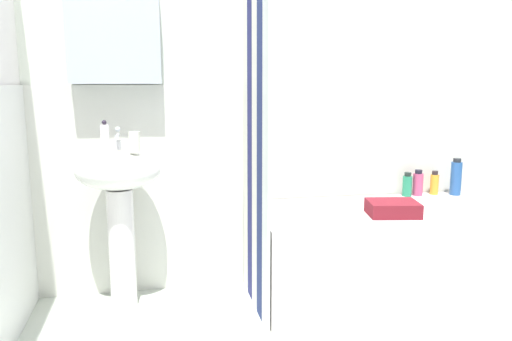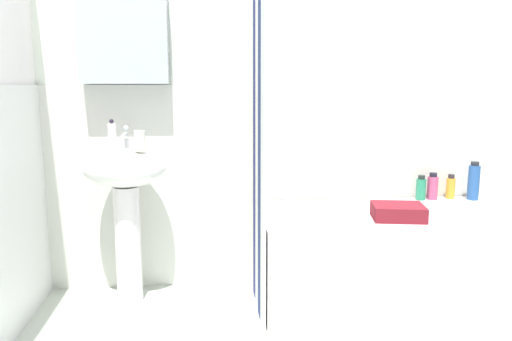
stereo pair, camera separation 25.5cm
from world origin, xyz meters
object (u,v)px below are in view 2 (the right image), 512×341
body_wash_bottle (433,187)px  towel_folded (398,212)px  sink (126,192)px  bathtub (387,257)px  soap_dispenser (112,136)px  toothbrush_cup (140,141)px  lotion_bottle (451,187)px  conditioner_bottle (474,182)px  shampoo_bottle (421,188)px

body_wash_bottle → towel_folded: size_ratio=0.62×
sink → bathtub: size_ratio=0.61×
sink → soap_dispenser: soap_dispenser is taller
toothbrush_cup → lotion_bottle: toothbrush_cup is taller
sink → lotion_bottle: bearing=4.1°
sink → bathtub: bearing=-5.5°
toothbrush_cup → conditioner_bottle: (1.94, 0.14, -0.28)m
sink → towel_folded: size_ratio=3.29×
conditioner_bottle → shampoo_bottle: (-0.31, 0.03, -0.04)m
toothbrush_cup → lotion_bottle: (1.82, 0.18, -0.33)m
sink → soap_dispenser: size_ratio=5.14×
toothbrush_cup → shampoo_bottle: bearing=5.7°
soap_dispenser → shampoo_bottle: 1.82m
sink → toothbrush_cup: bearing=-23.3°
sink → conditioner_bottle: size_ratio=3.70×
conditioner_bottle → bathtub: bearing=-158.8°
sink → towel_folded: 1.45m
soap_dispenser → towel_folded: size_ratio=0.64×
sink → soap_dispenser: 0.31m
toothbrush_cup → shampoo_bottle: toothbrush_cup is taller
soap_dispenser → towel_folded: soap_dispenser is taller
soap_dispenser → bathtub: bearing=-5.9°
sink → towel_folded: (1.42, -0.29, -0.07)m
conditioner_bottle → toothbrush_cup: bearing=-176.0°
lotion_bottle → towel_folded: lotion_bottle is taller
toothbrush_cup → towel_folded: (1.33, -0.25, -0.36)m
soap_dispenser → toothbrush_cup: bearing=-20.0°
bathtub → shampoo_bottle: shampoo_bottle is taller
toothbrush_cup → conditioner_bottle: size_ratio=0.47×
bathtub → towel_folded: 0.33m
bathtub → conditioner_bottle: bearing=21.2°
sink → shampoo_bottle: sink is taller
lotion_bottle → soap_dispenser: bearing=-176.5°
lotion_bottle → shampoo_bottle: (-0.19, -0.01, 0.00)m
bathtub → conditioner_bottle: (0.61, 0.23, 0.37)m
body_wash_bottle → towel_folded: bearing=-132.0°
toothbrush_cup → body_wash_bottle: size_ratio=0.67×
soap_dispenser → body_wash_bottle: 1.89m
lotion_bottle → toothbrush_cup: bearing=-174.5°
body_wash_bottle → shampoo_bottle: bearing=-178.2°
bathtub → soap_dispenser: bearing=174.1°
soap_dispenser → toothbrush_cup: soap_dispenser is taller
toothbrush_cup → lotion_bottle: 1.86m
toothbrush_cup → towel_folded: toothbrush_cup is taller
bathtub → shampoo_bottle: (0.29, 0.26, 0.33)m
towel_folded → shampoo_bottle: bearing=54.0°
toothbrush_cup → bathtub: bearing=-4.3°
toothbrush_cup → shampoo_bottle: (1.63, 0.16, -0.32)m
body_wash_bottle → shampoo_bottle: 0.07m
sink → shampoo_bottle: (1.72, 0.12, -0.04)m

